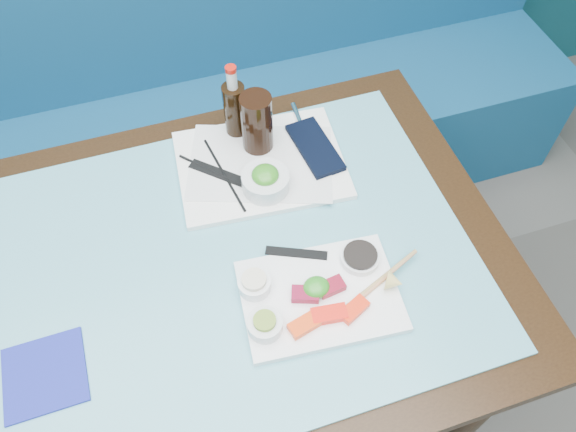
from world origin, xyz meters
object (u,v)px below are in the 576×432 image
object	(u,v)px
blue_napkin	(45,375)
dining_table	(188,293)
seaweed_bowl	(266,182)
booth_bench	(149,125)
cola_bottle_body	(235,112)
cola_glass	(257,123)
serving_tray	(261,165)
sashimi_plate	(320,296)

from	to	relation	value
blue_napkin	dining_table	bearing A→B (deg)	25.29
dining_table	seaweed_bowl	xyz separation A→B (m)	(0.23, 0.15, 0.13)
booth_bench	seaweed_bowl	bearing A→B (deg)	-71.65
seaweed_bowl	booth_bench	bearing A→B (deg)	108.35
cola_bottle_body	blue_napkin	world-z (taller)	cola_bottle_body
cola_glass	serving_tray	bearing A→B (deg)	-100.30
serving_tray	cola_glass	bearing A→B (deg)	84.43
sashimi_plate	seaweed_bowl	xyz separation A→B (m)	(-0.03, 0.29, 0.03)
sashimi_plate	serving_tray	world-z (taller)	sashimi_plate
booth_bench	cola_glass	world-z (taller)	booth_bench
serving_tray	cola_bottle_body	distance (m)	0.14
booth_bench	sashimi_plate	size ratio (longest dim) A/B	9.59
sashimi_plate	blue_napkin	xyz separation A→B (m)	(-0.54, 0.01, -0.01)
dining_table	serving_tray	size ratio (longest dim) A/B	3.63
serving_tray	blue_napkin	xyz separation A→B (m)	(-0.52, -0.36, -0.00)
booth_bench	dining_table	distance (m)	0.89
sashimi_plate	seaweed_bowl	size ratio (longest dim) A/B	2.90
booth_bench	seaweed_bowl	size ratio (longest dim) A/B	27.83
serving_tray	booth_bench	bearing A→B (deg)	115.97
dining_table	seaweed_bowl	size ratio (longest dim) A/B	12.99
booth_bench	blue_napkin	world-z (taller)	booth_bench
booth_bench	serving_tray	bearing A→B (deg)	-68.77
dining_table	serving_tray	distance (m)	0.34
serving_tray	cola_glass	size ratio (longest dim) A/B	2.55
booth_bench	cola_bottle_body	xyz separation A→B (m)	(0.21, -0.50, 0.46)
sashimi_plate	seaweed_bowl	world-z (taller)	seaweed_bowl
booth_bench	cola_bottle_body	bearing A→B (deg)	-66.78
blue_napkin	sashimi_plate	bearing A→B (deg)	-0.86
booth_bench	blue_napkin	xyz separation A→B (m)	(-0.29, -0.97, 0.39)
cola_glass	cola_bottle_body	world-z (taller)	cola_glass
booth_bench	sashimi_plate	bearing A→B (deg)	-75.51
dining_table	cola_glass	size ratio (longest dim) A/B	9.25
booth_bench	blue_napkin	bearing A→B (deg)	-106.32
booth_bench	cola_bottle_body	size ratio (longest dim) A/B	19.59
sashimi_plate	cola_glass	distance (m)	0.43
seaweed_bowl	cola_glass	bearing A→B (deg)	81.25
dining_table	cola_bottle_body	bearing A→B (deg)	58.19
booth_bench	cola_glass	xyz separation A→B (m)	(0.25, -0.56, 0.47)
dining_table	blue_napkin	size ratio (longest dim) A/B	9.38
sashimi_plate	blue_napkin	bearing A→B (deg)	-175.66
cola_glass	blue_napkin	xyz separation A→B (m)	(-0.53, -0.42, -0.09)
sashimi_plate	serving_tray	size ratio (longest dim) A/B	0.81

